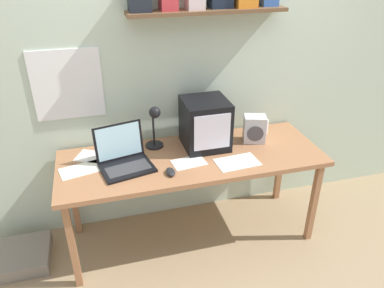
{
  "coord_description": "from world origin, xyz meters",
  "views": [
    {
      "loc": [
        -0.61,
        -2.24,
        2.11
      ],
      "look_at": [
        0.0,
        0.0,
        0.84
      ],
      "focal_mm": 35.0,
      "sensor_mm": 36.0,
      "label": 1
    }
  ],
  "objects_px": {
    "desk_lamp": "(155,123)",
    "space_heater": "(254,129)",
    "loose_paper_near_laptop": "(81,170)",
    "laptop": "(124,156)",
    "crt_monitor": "(205,124)",
    "printed_handout": "(189,162)",
    "corner_desk": "(192,163)",
    "computer_mouse": "(171,172)",
    "floor_cushion": "(23,256)",
    "juice_glass": "(264,127)",
    "loose_paper_near_monitor": "(91,156)",
    "open_notebook": "(237,162)"
  },
  "relations": [
    {
      "from": "laptop",
      "to": "loose_paper_near_laptop",
      "type": "height_order",
      "value": "laptop"
    },
    {
      "from": "loose_paper_near_monitor",
      "to": "loose_paper_near_laptop",
      "type": "bearing_deg",
      "value": -113.33
    },
    {
      "from": "space_heater",
      "to": "computer_mouse",
      "type": "distance_m",
      "value": 0.78
    },
    {
      "from": "loose_paper_near_monitor",
      "to": "open_notebook",
      "type": "bearing_deg",
      "value": -19.61
    },
    {
      "from": "laptop",
      "to": "open_notebook",
      "type": "height_order",
      "value": "laptop"
    },
    {
      "from": "printed_handout",
      "to": "loose_paper_near_laptop",
      "type": "xyz_separation_m",
      "value": [
        -0.73,
        0.1,
        0.0
      ]
    },
    {
      "from": "computer_mouse",
      "to": "space_heater",
      "type": "bearing_deg",
      "value": 21.79
    },
    {
      "from": "desk_lamp",
      "to": "loose_paper_near_laptop",
      "type": "relative_size",
      "value": 1.1
    },
    {
      "from": "crt_monitor",
      "to": "desk_lamp",
      "type": "xyz_separation_m",
      "value": [
        -0.37,
        0.06,
        0.02
      ]
    },
    {
      "from": "crt_monitor",
      "to": "desk_lamp",
      "type": "distance_m",
      "value": 0.37
    },
    {
      "from": "desk_lamp",
      "to": "printed_handout",
      "type": "relative_size",
      "value": 1.38
    },
    {
      "from": "printed_handout",
      "to": "floor_cushion",
      "type": "distance_m",
      "value": 1.43
    },
    {
      "from": "laptop",
      "to": "open_notebook",
      "type": "xyz_separation_m",
      "value": [
        0.77,
        -0.18,
        -0.07
      ]
    },
    {
      "from": "crt_monitor",
      "to": "space_heater",
      "type": "distance_m",
      "value": 0.4
    },
    {
      "from": "desk_lamp",
      "to": "loose_paper_near_laptop",
      "type": "xyz_separation_m",
      "value": [
        -0.54,
        -0.17,
        -0.2
      ]
    },
    {
      "from": "desk_lamp",
      "to": "computer_mouse",
      "type": "bearing_deg",
      "value": -94.15
    },
    {
      "from": "crt_monitor",
      "to": "printed_handout",
      "type": "xyz_separation_m",
      "value": [
        -0.18,
        -0.21,
        -0.18
      ]
    },
    {
      "from": "space_heater",
      "to": "juice_glass",
      "type": "bearing_deg",
      "value": 56.26
    },
    {
      "from": "desk_lamp",
      "to": "space_heater",
      "type": "distance_m",
      "value": 0.76
    },
    {
      "from": "laptop",
      "to": "space_heater",
      "type": "distance_m",
      "value": 1.01
    },
    {
      "from": "juice_glass",
      "to": "floor_cushion",
      "type": "relative_size",
      "value": 0.29
    },
    {
      "from": "computer_mouse",
      "to": "open_notebook",
      "type": "relative_size",
      "value": 0.34
    },
    {
      "from": "laptop",
      "to": "loose_paper_near_laptop",
      "type": "bearing_deg",
      "value": 165.16
    },
    {
      "from": "floor_cushion",
      "to": "open_notebook",
      "type": "bearing_deg",
      "value": -7.73
    },
    {
      "from": "floor_cushion",
      "to": "loose_paper_near_monitor",
      "type": "bearing_deg",
      "value": 13.29
    },
    {
      "from": "corner_desk",
      "to": "crt_monitor",
      "type": "xyz_separation_m",
      "value": [
        0.14,
        0.13,
        0.24
      ]
    },
    {
      "from": "laptop",
      "to": "open_notebook",
      "type": "bearing_deg",
      "value": -25.29
    },
    {
      "from": "loose_paper_near_laptop",
      "to": "floor_cushion",
      "type": "height_order",
      "value": "loose_paper_near_laptop"
    },
    {
      "from": "computer_mouse",
      "to": "open_notebook",
      "type": "distance_m",
      "value": 0.48
    },
    {
      "from": "crt_monitor",
      "to": "computer_mouse",
      "type": "xyz_separation_m",
      "value": [
        -0.34,
        -0.32,
        -0.17
      ]
    },
    {
      "from": "open_notebook",
      "to": "printed_handout",
      "type": "height_order",
      "value": "same"
    },
    {
      "from": "desk_lamp",
      "to": "loose_paper_near_monitor",
      "type": "relative_size",
      "value": 1.34
    },
    {
      "from": "space_heater",
      "to": "computer_mouse",
      "type": "relative_size",
      "value": 1.97
    },
    {
      "from": "juice_glass",
      "to": "loose_paper_near_monitor",
      "type": "xyz_separation_m",
      "value": [
        -1.36,
        -0.02,
        -0.05
      ]
    },
    {
      "from": "open_notebook",
      "to": "juice_glass",
      "type": "bearing_deg",
      "value": 45.37
    },
    {
      "from": "corner_desk",
      "to": "loose_paper_near_laptop",
      "type": "relative_size",
      "value": 6.15
    },
    {
      "from": "crt_monitor",
      "to": "floor_cushion",
      "type": "height_order",
      "value": "crt_monitor"
    },
    {
      "from": "computer_mouse",
      "to": "printed_handout",
      "type": "relative_size",
      "value": 0.43
    },
    {
      "from": "corner_desk",
      "to": "juice_glass",
      "type": "bearing_deg",
      "value": 17.66
    },
    {
      "from": "corner_desk",
      "to": "loose_paper_near_laptop",
      "type": "height_order",
      "value": "loose_paper_near_laptop"
    },
    {
      "from": "juice_glass",
      "to": "printed_handout",
      "type": "height_order",
      "value": "juice_glass"
    },
    {
      "from": "corner_desk",
      "to": "desk_lamp",
      "type": "distance_m",
      "value": 0.4
    },
    {
      "from": "loose_paper_near_monitor",
      "to": "printed_handout",
      "type": "bearing_deg",
      "value": -21.99
    },
    {
      "from": "corner_desk",
      "to": "computer_mouse",
      "type": "distance_m",
      "value": 0.28
    },
    {
      "from": "crt_monitor",
      "to": "loose_paper_near_laptop",
      "type": "xyz_separation_m",
      "value": [
        -0.91,
        -0.11,
        -0.18
      ]
    },
    {
      "from": "printed_handout",
      "to": "desk_lamp",
      "type": "bearing_deg",
      "value": 124.57
    },
    {
      "from": "corner_desk",
      "to": "desk_lamp",
      "type": "bearing_deg",
      "value": 140.76
    },
    {
      "from": "printed_handout",
      "to": "space_heater",
      "type": "bearing_deg",
      "value": 17.81
    },
    {
      "from": "juice_glass",
      "to": "loose_paper_near_laptop",
      "type": "relative_size",
      "value": 0.37
    },
    {
      "from": "open_notebook",
      "to": "space_heater",
      "type": "bearing_deg",
      "value": 48.35
    }
  ]
}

